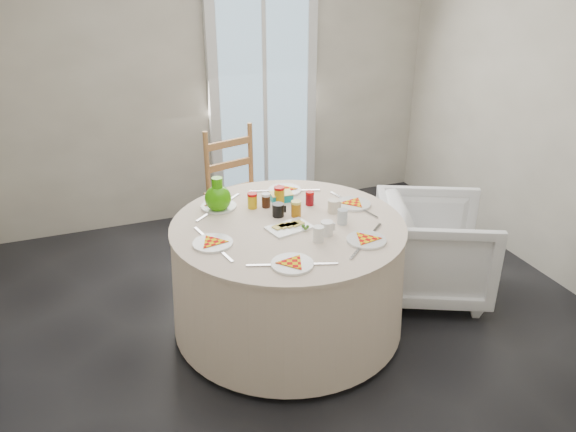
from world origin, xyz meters
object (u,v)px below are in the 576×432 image
object	(u,v)px
table	(288,276)
wooden_chair	(243,201)
green_pitcher	(218,193)
armchair	(433,244)

from	to	relation	value
table	wooden_chair	xyz separation A→B (m)	(0.01, 1.04, 0.09)
table	wooden_chair	world-z (taller)	wooden_chair
table	green_pitcher	distance (m)	0.69
table	green_pitcher	bearing A→B (deg)	136.08
table	green_pitcher	size ratio (longest dim) A/B	6.75
wooden_chair	armchair	xyz separation A→B (m)	(1.09, -1.03, -0.08)
wooden_chair	armchair	bearing A→B (deg)	-57.90
armchair	table	bearing A→B (deg)	115.48
green_pitcher	wooden_chair	bearing A→B (deg)	53.40
wooden_chair	green_pitcher	bearing A→B (deg)	-131.58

